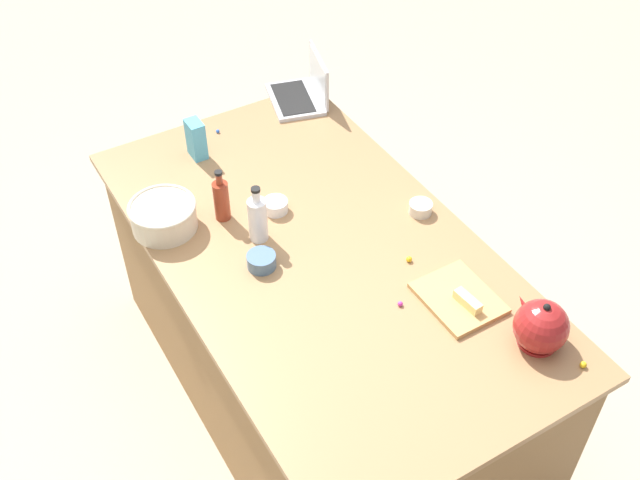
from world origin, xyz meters
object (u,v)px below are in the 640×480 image
object	(u,v)px
laptop	(303,91)
ramekin_small	(261,261)
cutting_board	(458,298)
ramekin_wide	(276,206)
bottle_soy	(221,199)
butter_stick_left	(468,301)
bottle_vinegar	(258,218)
kettle	(541,327)
mixing_bowl_large	(163,216)
candy_bag	(196,139)
ramekin_medium	(421,208)

from	to	relation	value
laptop	ramekin_small	bearing A→B (deg)	142.35
cutting_board	ramekin_wide	world-z (taller)	ramekin_wide
laptop	cutting_board	xyz separation A→B (m)	(-1.36, 0.16, -0.04)
bottle_soy	butter_stick_left	size ratio (longest dim) A/B	2.04
bottle_vinegar	ramekin_small	world-z (taller)	bottle_vinegar
kettle	ramekin_small	size ratio (longest dim) A/B	2.00
cutting_board	bottle_soy	bearing A→B (deg)	32.53
laptop	mixing_bowl_large	size ratio (longest dim) A/B	1.39
ramekin_wide	candy_bag	xyz separation A→B (m)	(0.48, 0.12, 0.06)
mixing_bowl_large	bottle_vinegar	bearing A→B (deg)	-129.85
laptop	bottle_vinegar	world-z (taller)	bottle_vinegar
ramekin_medium	ramekin_wide	size ratio (longest dim) A/B	0.94
candy_bag	butter_stick_left	bearing A→B (deg)	-160.93
kettle	ramekin_medium	size ratio (longest dim) A/B	2.33
ramekin_small	candy_bag	world-z (taller)	candy_bag
kettle	laptop	bearing A→B (deg)	-1.92
laptop	butter_stick_left	xyz separation A→B (m)	(-1.41, 0.16, -0.01)
ramekin_wide	cutting_board	bearing A→B (deg)	-156.45
bottle_soy	ramekin_medium	distance (m)	0.77
bottle_vinegar	butter_stick_left	size ratio (longest dim) A/B	2.19
bottle_soy	butter_stick_left	xyz separation A→B (m)	(-0.85, -0.51, -0.05)
kettle	ramekin_wide	distance (m)	1.10
ramekin_small	candy_bag	bearing A→B (deg)	-5.78
laptop	bottle_soy	bearing A→B (deg)	129.46
bottle_vinegar	ramekin_small	bearing A→B (deg)	156.21
ramekin_small	candy_bag	size ratio (longest dim) A/B	0.63
ramekin_medium	candy_bag	distance (m)	0.98
kettle	butter_stick_left	xyz separation A→B (m)	(0.23, 0.10, -0.04)
bottle_vinegar	cutting_board	size ratio (longest dim) A/B	0.85
kettle	bottle_soy	bearing A→B (deg)	29.63
cutting_board	butter_stick_left	distance (m)	0.05
bottle_soy	kettle	bearing A→B (deg)	-150.37
bottle_soy	ramekin_small	distance (m)	0.32
mixing_bowl_large	ramekin_medium	bearing A→B (deg)	-115.71
kettle	ramekin_small	bearing A→B (deg)	38.38
butter_stick_left	laptop	bearing A→B (deg)	-6.44
ramekin_small	ramekin_medium	size ratio (longest dim) A/B	1.17
bottle_vinegar	ramekin_medium	bearing A→B (deg)	-107.64
candy_bag	ramekin_medium	bearing A→B (deg)	-142.60
bottle_vinegar	ramekin_small	xyz separation A→B (m)	(-0.14, 0.06, -0.07)
candy_bag	mixing_bowl_large	bearing A→B (deg)	140.05
ramekin_wide	ramekin_small	bearing A→B (deg)	142.16
laptop	cutting_board	bearing A→B (deg)	173.35
mixing_bowl_large	laptop	bearing A→B (deg)	-60.97
mixing_bowl_large	ramekin_small	size ratio (longest dim) A/B	2.42
ramekin_wide	candy_bag	world-z (taller)	candy_bag
kettle	cutting_board	world-z (taller)	kettle
kettle	ramekin_small	xyz separation A→B (m)	(0.77, 0.61, -0.05)
laptop	cutting_board	size ratio (longest dim) A/B	1.27
bottle_vinegar	cutting_board	xyz separation A→B (m)	(-0.63, -0.45, -0.09)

